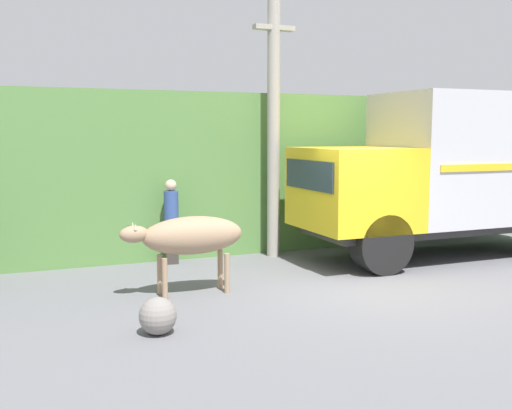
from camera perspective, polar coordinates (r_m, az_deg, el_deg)
The scene contains 8 objects.
ground_plane at distance 10.75m, azimuth 9.37°, elevation -7.68°, with size 60.00×60.00×0.00m, color slate.
hillside_embankment at distance 15.80m, azimuth -1.87°, elevation 3.56°, with size 32.00×5.14×3.56m.
building_backdrop at distance 13.99m, azimuth -14.38°, elevation 1.44°, with size 5.41×2.70×2.81m.
cargo_truck at distance 13.78m, azimuth 18.69°, elevation 3.29°, with size 6.69×2.30×3.53m.
brown_cow at distance 10.01m, azimuth -6.28°, elevation -2.98°, with size 2.07×0.64×1.31m.
pedestrian_on_hill at distance 12.38m, azimuth -8.06°, elevation -1.11°, with size 0.33×0.33×1.75m.
utility_pole at distance 12.98m, azimuth 1.68°, elevation 7.70°, with size 0.90×0.27×5.56m.
roadside_rock at distance 8.23m, azimuth -9.33°, elevation -10.38°, with size 0.51×0.51×0.51m.
Camera 1 is at (-5.49, -8.85, 2.67)m, focal length 42.00 mm.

